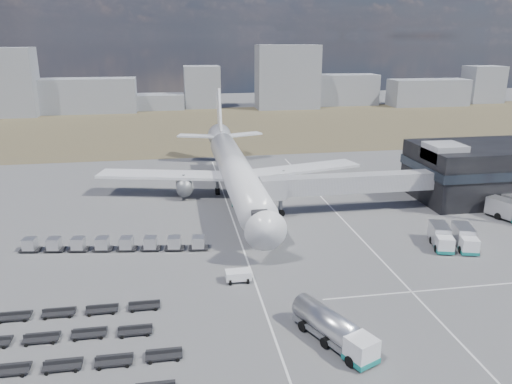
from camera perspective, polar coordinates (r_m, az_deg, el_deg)
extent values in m
plane|color=#565659|center=(65.08, 1.27, -9.13)|extent=(420.00, 420.00, 0.00)
cube|color=#4C442E|center=(170.04, -5.75, 7.47)|extent=(420.00, 90.00, 0.01)
cube|color=silver|center=(69.22, -1.15, -7.43)|extent=(0.25, 110.00, 0.01)
cube|color=silver|center=(73.78, 12.90, -6.27)|extent=(0.25, 110.00, 0.01)
cube|color=silver|center=(67.56, 24.30, -9.75)|extent=(40.00, 0.25, 0.01)
cube|color=black|center=(103.24, 25.71, 2.17)|extent=(30.00, 16.00, 10.00)
cube|color=#262D38|center=(102.97, 25.80, 2.81)|extent=(30.40, 16.40, 1.60)
cube|color=#939399|center=(94.17, 20.74, 4.27)|extent=(6.00, 6.00, 3.00)
cube|color=#939399|center=(86.36, 10.58, 0.98)|extent=(29.80, 3.00, 3.00)
cube|color=#939399|center=(82.33, 1.90, 0.46)|extent=(4.00, 3.60, 3.40)
cylinder|color=slate|center=(83.87, 2.82, -1.05)|extent=(0.70, 0.70, 5.10)
cylinder|color=black|center=(84.56, 2.80, -2.40)|extent=(1.40, 0.90, 1.40)
cylinder|color=white|center=(91.03, -2.25, 2.25)|extent=(5.60, 48.00, 5.60)
cone|color=white|center=(66.09, 0.73, -3.68)|extent=(5.60, 5.00, 5.60)
cone|color=white|center=(117.96, -4.02, 6.13)|extent=(5.60, 8.00, 5.60)
cube|color=black|center=(67.66, 0.43, -2.44)|extent=(2.20, 2.00, 0.80)
cube|color=white|center=(95.51, -10.39, 1.95)|extent=(25.59, 11.38, 0.50)
cube|color=white|center=(98.48, 4.91, 2.65)|extent=(25.59, 11.38, 0.50)
cylinder|color=slate|center=(94.04, -8.22, 0.74)|extent=(3.00, 5.00, 3.00)
cylinder|color=slate|center=(96.26, 3.16, 1.29)|extent=(3.00, 5.00, 3.00)
cube|color=white|center=(119.45, -6.77, 6.39)|extent=(9.49, 5.63, 0.35)
cube|color=white|center=(120.47, -1.50, 6.59)|extent=(9.49, 5.63, 0.35)
cube|color=white|center=(119.94, -4.23, 9.07)|extent=(0.50, 9.06, 11.45)
cylinder|color=slate|center=(72.63, -0.06, -5.12)|extent=(0.50, 0.50, 2.50)
cylinder|color=slate|center=(95.64, -4.43, 0.44)|extent=(0.60, 0.60, 2.50)
cylinder|color=slate|center=(96.38, -0.64, 0.62)|extent=(0.60, 0.60, 2.50)
cylinder|color=black|center=(72.92, -0.06, -5.66)|extent=(0.50, 1.20, 1.20)
cube|color=gray|center=(211.94, -20.35, 10.26)|extent=(49.73, 12.00, 13.30)
cube|color=gray|center=(214.39, -11.16, 10.10)|extent=(21.65, 12.00, 6.10)
cube|color=gray|center=(216.41, -6.19, 11.87)|extent=(14.78, 12.00, 17.16)
cube|color=gray|center=(212.25, 3.61, 12.98)|extent=(25.67, 12.00, 25.72)
cube|color=gray|center=(227.32, 9.96, 11.45)|extent=(29.10, 12.00, 13.06)
cube|color=gray|center=(233.66, 19.06, 10.71)|extent=(33.75, 12.00, 11.22)
cube|color=gray|center=(254.37, 24.52, 11.14)|extent=(15.67, 12.00, 16.20)
cube|color=white|center=(49.09, 11.96, -17.21)|extent=(3.25, 3.25, 2.36)
cube|color=#157872|center=(49.61, 11.89, -18.09)|extent=(3.39, 3.39, 0.51)
cylinder|color=silver|center=(51.83, 7.94, -14.33)|extent=(5.47, 8.08, 2.57)
cube|color=slate|center=(52.46, 7.89, -15.43)|extent=(5.37, 8.04, 0.36)
cylinder|color=black|center=(51.66, 9.04, -16.40)|extent=(2.90, 2.11, 1.13)
cube|color=white|center=(62.51, -2.05, -9.59)|extent=(3.12, 1.75, 1.42)
cube|color=white|center=(90.77, -1.58, -0.15)|extent=(4.38, 6.87, 2.98)
cube|color=#157872|center=(91.15, -1.58, -0.89)|extent=(4.51, 7.00, 0.48)
cube|color=white|center=(74.75, 20.76, -5.64)|extent=(2.73, 2.67, 2.14)
cube|color=#157872|center=(75.06, 20.70, -6.22)|extent=(2.85, 2.79, 0.44)
cube|color=silver|center=(77.66, 20.21, -4.40)|extent=(3.47, 4.93, 2.52)
cube|color=white|center=(75.65, 23.19, -5.65)|extent=(2.73, 2.67, 2.14)
cube|color=#157872|center=(75.96, 23.12, -6.23)|extent=(2.85, 2.79, 0.44)
cube|color=silver|center=(78.53, 22.55, -4.44)|extent=(3.47, 4.93, 2.52)
cube|color=silver|center=(92.52, 26.38, -1.59)|extent=(4.26, 5.59, 2.82)
cube|color=black|center=(77.56, -24.37, -6.00)|extent=(2.95, 2.05, 0.19)
cube|color=silver|center=(77.23, -24.45, -5.39)|extent=(1.91, 1.91, 1.58)
cube|color=black|center=(76.31, -22.01, -6.08)|extent=(2.95, 2.05, 0.19)
cube|color=silver|center=(75.98, -22.09, -5.46)|extent=(1.91, 1.91, 1.58)
cube|color=black|center=(75.20, -19.59, -6.15)|extent=(2.95, 2.05, 0.19)
cube|color=silver|center=(74.86, -19.66, -5.52)|extent=(1.91, 1.91, 1.58)
cube|color=black|center=(74.22, -17.09, -6.21)|extent=(2.95, 2.05, 0.19)
cube|color=silver|center=(73.88, -17.16, -5.57)|extent=(1.91, 1.91, 1.58)
cube|color=black|center=(73.39, -14.54, -6.26)|extent=(2.95, 2.05, 0.19)
cube|color=silver|center=(73.04, -14.59, -5.61)|extent=(1.91, 1.91, 1.58)
cube|color=black|center=(72.71, -11.93, -6.29)|extent=(2.95, 2.05, 0.19)
cube|color=silver|center=(72.36, -11.97, -5.64)|extent=(1.91, 1.91, 1.58)
cube|color=black|center=(72.17, -9.27, -6.32)|extent=(2.95, 2.05, 0.19)
cube|color=silver|center=(71.82, -9.31, -5.66)|extent=(1.91, 1.91, 1.58)
cube|color=black|center=(71.79, -6.58, -6.33)|extent=(2.95, 2.05, 0.19)
cube|color=silver|center=(71.44, -6.61, -5.67)|extent=(1.91, 1.91, 1.58)
cube|color=black|center=(52.79, -27.04, -17.63)|extent=(31.94, 1.87, 0.82)
cube|color=black|center=(56.60, -25.62, -14.92)|extent=(27.38, 1.85, 0.82)
cube|color=black|center=(60.56, -24.40, -12.55)|extent=(27.38, 1.85, 0.82)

